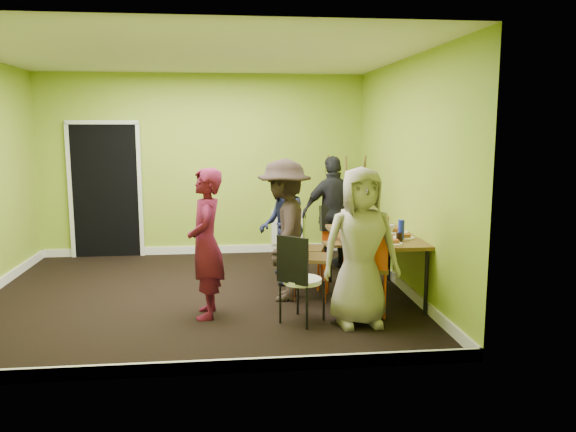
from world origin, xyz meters
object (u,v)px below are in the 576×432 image
(chair_left_near, at_px, (304,249))
(orange_bottle, at_px, (365,228))
(chair_bentwood, at_px, (299,275))
(person_left_near, at_px, (284,230))
(blue_bottle, at_px, (401,230))
(chair_back_end, at_px, (334,225))
(person_front_end, at_px, (360,247))
(chair_front_end, at_px, (367,259))
(chair_left_far, at_px, (299,241))
(person_standing, at_px, (206,243))
(easel, at_px, (345,205))
(person_left_far, at_px, (281,226))
(person_back_end, at_px, (334,212))
(dining_table, at_px, (374,239))
(thermos, at_px, (376,226))

(chair_left_near, relative_size, orange_bottle, 13.57)
(chair_bentwood, distance_m, person_left_near, 0.92)
(blue_bottle, relative_size, orange_bottle, 2.94)
(chair_back_end, relative_size, person_front_end, 0.57)
(chair_front_end, bearing_deg, chair_bentwood, -149.99)
(chair_left_far, relative_size, person_left_near, 0.63)
(chair_left_far, distance_m, person_standing, 1.54)
(easel, bearing_deg, blue_bottle, -88.59)
(chair_bentwood, bearing_deg, person_standing, -159.16)
(person_left_far, height_order, person_back_end, person_back_end)
(easel, bearing_deg, person_front_end, -99.34)
(dining_table, relative_size, person_left_far, 1.01)
(chair_left_far, distance_m, person_left_far, 0.32)
(person_left_near, bearing_deg, easel, 164.65)
(chair_front_end, relative_size, person_back_end, 0.68)
(chair_left_far, xyz_separation_m, blue_bottle, (1.03, -0.88, 0.28))
(chair_left_far, relative_size, easel, 0.66)
(chair_bentwood, xyz_separation_m, person_front_end, (0.61, -0.07, 0.29))
(easel, distance_m, blue_bottle, 2.66)
(chair_left_far, height_order, chair_bentwood, chair_left_far)
(chair_left_far, bearing_deg, chair_front_end, 41.90)
(person_left_far, bearing_deg, dining_table, 57.30)
(thermos, relative_size, person_back_end, 0.12)
(chair_left_near, height_order, person_back_end, person_back_end)
(blue_bottle, xyz_separation_m, person_standing, (-2.14, -0.15, -0.08))
(chair_bentwood, height_order, thermos, thermos)
(person_front_end, bearing_deg, person_left_far, 107.94)
(person_left_near, bearing_deg, person_front_end, 47.82)
(chair_front_end, relative_size, thermos, 5.56)
(person_left_far, xyz_separation_m, person_front_end, (0.63, -1.63, 0.06))
(chair_back_end, distance_m, chair_front_end, 1.95)
(dining_table, bearing_deg, chair_back_end, 99.39)
(chair_left_near, xyz_separation_m, person_back_end, (0.61, 1.37, 0.22))
(orange_bottle, height_order, person_left_near, person_left_near)
(easel, xyz_separation_m, thermos, (-0.14, -2.35, 0.07))
(person_left_far, relative_size, person_front_end, 0.93)
(blue_bottle, relative_size, person_left_near, 0.14)
(thermos, distance_m, person_left_near, 1.06)
(blue_bottle, xyz_separation_m, orange_bottle, (-0.27, 0.58, -0.07))
(chair_bentwood, distance_m, person_front_end, 0.68)
(person_back_end, bearing_deg, chair_left_far, 45.46)
(person_back_end, bearing_deg, dining_table, 87.78)
(chair_left_far, relative_size, orange_bottle, 13.54)
(chair_left_far, height_order, person_left_near, person_left_near)
(chair_left_far, height_order, chair_back_end, chair_left_far)
(dining_table, xyz_separation_m, person_front_end, (-0.38, -0.89, 0.11))
(chair_bentwood, height_order, orange_bottle, chair_bentwood)
(chair_left_far, xyz_separation_m, person_front_end, (0.43, -1.45, 0.22))
(dining_table, relative_size, person_left_near, 0.92)
(person_front_end, bearing_deg, person_standing, 161.77)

